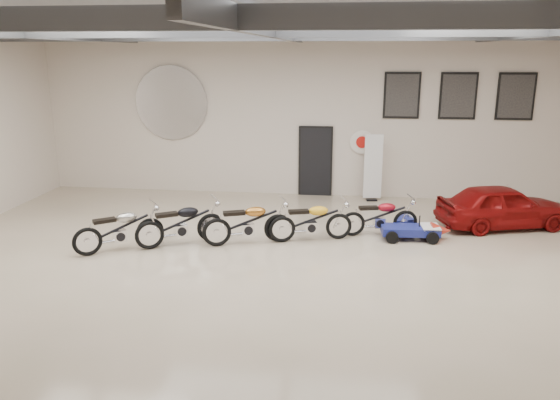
# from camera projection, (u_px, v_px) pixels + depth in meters

# --- Properties ---
(floor) EXTENTS (16.00, 12.00, 0.01)m
(floor) POSITION_uv_depth(u_px,v_px,m) (273.00, 265.00, 11.45)
(floor) COLOR #C1AC93
(floor) RESTS_ON ground
(ceiling) EXTENTS (16.00, 12.00, 0.01)m
(ceiling) POSITION_uv_depth(u_px,v_px,m) (272.00, 15.00, 10.14)
(ceiling) COLOR slate
(ceiling) RESTS_ON back_wall
(back_wall) EXTENTS (16.00, 0.02, 5.00)m
(back_wall) POSITION_uv_depth(u_px,v_px,m) (300.00, 114.00, 16.54)
(back_wall) COLOR beige
(back_wall) RESTS_ON floor
(ceiling_beams) EXTENTS (15.80, 11.80, 0.32)m
(ceiling_beams) POSITION_uv_depth(u_px,v_px,m) (272.00, 29.00, 10.20)
(ceiling_beams) COLOR #505357
(ceiling_beams) RESTS_ON ceiling
(door) EXTENTS (0.92, 0.08, 2.10)m
(door) POSITION_uv_depth(u_px,v_px,m) (315.00, 162.00, 16.81)
(door) COLOR black
(door) RESTS_ON back_wall
(logo_plaque) EXTENTS (2.30, 0.06, 1.16)m
(logo_plaque) POSITION_uv_depth(u_px,v_px,m) (171.00, 103.00, 16.89)
(logo_plaque) COLOR silver
(logo_plaque) RESTS_ON back_wall
(poster_left) EXTENTS (1.05, 0.08, 1.35)m
(poster_left) POSITION_uv_depth(u_px,v_px,m) (402.00, 95.00, 15.98)
(poster_left) COLOR black
(poster_left) RESTS_ON back_wall
(poster_mid) EXTENTS (1.05, 0.08, 1.35)m
(poster_mid) POSITION_uv_depth(u_px,v_px,m) (458.00, 96.00, 15.78)
(poster_mid) COLOR black
(poster_mid) RESTS_ON back_wall
(poster_right) EXTENTS (1.05, 0.08, 1.35)m
(poster_right) POSITION_uv_depth(u_px,v_px,m) (516.00, 96.00, 15.59)
(poster_right) COLOR black
(poster_right) RESTS_ON back_wall
(oil_sign) EXTENTS (0.72, 0.10, 0.72)m
(oil_sign) POSITION_uv_depth(u_px,v_px,m) (362.00, 142.00, 16.47)
(oil_sign) COLOR white
(oil_sign) RESTS_ON back_wall
(banner_stand) EXTENTS (0.56, 0.28, 1.96)m
(banner_stand) POSITION_uv_depth(u_px,v_px,m) (373.00, 169.00, 16.18)
(banner_stand) COLOR white
(banner_stand) RESTS_ON floor
(motorcycle_silver) EXTENTS (1.97, 1.70, 1.04)m
(motorcycle_silver) POSITION_uv_depth(u_px,v_px,m) (119.00, 228.00, 12.19)
(motorcycle_silver) COLOR silver
(motorcycle_silver) RESTS_ON floor
(motorcycle_black) EXTENTS (2.08, 1.61, 1.07)m
(motorcycle_black) POSITION_uv_depth(u_px,v_px,m) (180.00, 223.00, 12.54)
(motorcycle_black) COLOR silver
(motorcycle_black) RESTS_ON floor
(motorcycle_gold) EXTENTS (2.15, 1.32, 1.07)m
(motorcycle_gold) POSITION_uv_depth(u_px,v_px,m) (248.00, 222.00, 12.61)
(motorcycle_gold) COLOR silver
(motorcycle_gold) RESTS_ON floor
(motorcycle_yellow) EXTENTS (2.05, 1.15, 1.02)m
(motorcycle_yellow) POSITION_uv_depth(u_px,v_px,m) (311.00, 220.00, 12.82)
(motorcycle_yellow) COLOR silver
(motorcycle_yellow) RESTS_ON floor
(motorcycle_red) EXTENTS (1.96, 0.99, 0.97)m
(motorcycle_red) POSITION_uv_depth(u_px,v_px,m) (379.00, 216.00, 13.22)
(motorcycle_red) COLOR silver
(motorcycle_red) RESTS_ON floor
(go_kart) EXTENTS (1.71, 0.87, 0.60)m
(go_kart) POSITION_uv_depth(u_px,v_px,m) (416.00, 227.00, 12.96)
(go_kart) COLOR navy
(go_kart) RESTS_ON floor
(vintage_car) EXTENTS (2.18, 3.52, 1.12)m
(vintage_car) POSITION_uv_depth(u_px,v_px,m) (503.00, 206.00, 13.81)
(vintage_car) COLOR maroon
(vintage_car) RESTS_ON floor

